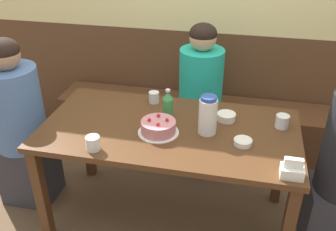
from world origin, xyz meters
TOP-DOWN VIEW (x-y plane):
  - ground_plane at (0.00, 0.00)m, footprint 12.00×12.00m
  - bench_seat at (0.00, 0.83)m, footprint 2.19×0.38m
  - dining_table at (0.00, 0.00)m, footprint 1.51×0.78m
  - birthday_cake at (-0.05, -0.07)m, footprint 0.24×0.24m
  - water_pitcher at (0.22, -0.01)m, footprint 0.10×0.10m
  - soju_bottle at (-0.03, 0.11)m, footprint 0.07×0.07m
  - napkin_holder at (0.67, -0.32)m, footprint 0.11×0.08m
  - bowl_soup_white at (0.43, -0.09)m, footprint 0.10×0.10m
  - bowl_rice_small at (0.32, 0.16)m, footprint 0.11×0.11m
  - glass_water_tall at (0.64, 0.15)m, footprint 0.08×0.08m
  - glass_tumbler_short at (-0.17, 0.29)m, footprint 0.07×0.07m
  - glass_shot_small at (-0.35, -0.31)m, footprint 0.08×0.08m
  - person_teal_shirt at (-1.01, 0.01)m, footprint 0.34×0.34m
  - person_pale_blue_shirt at (0.09, 0.65)m, footprint 0.32×0.34m

SIDE VIEW (x-z plane):
  - ground_plane at x=0.00m, z-range 0.00..0.00m
  - bench_seat at x=0.00m, z-range 0.00..0.47m
  - person_pale_blue_shirt at x=0.09m, z-range -0.03..1.14m
  - person_teal_shirt at x=-1.01m, z-range -0.02..1.17m
  - dining_table at x=0.00m, z-range 0.27..1.00m
  - bowl_soup_white at x=0.43m, z-range 0.72..0.75m
  - bowl_rice_small at x=0.32m, z-range 0.72..0.77m
  - glass_tumbler_short at x=-0.17m, z-range 0.72..0.80m
  - birthday_cake at x=-0.05m, z-range 0.71..0.81m
  - napkin_holder at x=0.67m, z-range 0.71..0.81m
  - glass_water_tall at x=0.64m, z-range 0.72..0.80m
  - glass_shot_small at x=-0.35m, z-range 0.72..0.80m
  - soju_bottle at x=-0.03m, z-range 0.72..0.91m
  - water_pitcher at x=0.22m, z-range 0.72..0.95m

